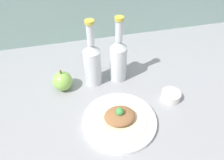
{
  "coord_description": "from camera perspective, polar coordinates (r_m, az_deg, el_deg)",
  "views": [
    {
      "loc": [
        -11.71,
        -49.95,
        61.01
      ],
      "look_at": [
        2.22,
        6.43,
        9.68
      ],
      "focal_mm": 35.0,
      "sensor_mm": 36.0,
      "label": 1
    }
  ],
  "objects": [
    {
      "name": "apple",
      "position": [
        0.88,
        -12.78,
        -0.27
      ],
      "size": [
        7.8,
        7.8,
        9.29
      ],
      "color": "#84B74C",
      "rests_on": "ground_plane"
    },
    {
      "name": "dipping_bowl",
      "position": [
        0.86,
        15.09,
        -4.01
      ],
      "size": [
        7.26,
        7.26,
        3.33
      ],
      "color": "silver",
      "rests_on": "ground_plane"
    },
    {
      "name": "plated_food",
      "position": [
        0.75,
        1.99,
        -9.59
      ],
      "size": [
        18.8,
        18.8,
        5.35
      ],
      "color": "beige",
      "rests_on": "plate"
    },
    {
      "name": "ground_plane",
      "position": [
        0.81,
        -0.44,
        -9.38
      ],
      "size": [
        180.0,
        110.0,
        4.0
      ],
      "primitive_type": "cube",
      "color": "gray"
    },
    {
      "name": "plate",
      "position": [
        0.76,
        1.96,
        -10.52
      ],
      "size": [
        25.41,
        25.41,
        1.95
      ],
      "color": "white",
      "rests_on": "ground_plane"
    },
    {
      "name": "cider_bottle_right",
      "position": [
        0.87,
        1.67,
        5.74
      ],
      "size": [
        6.83,
        6.83,
        27.67
      ],
      "color": "silver",
      "rests_on": "ground_plane"
    },
    {
      "name": "cider_bottle_left",
      "position": [
        0.85,
        -5.17,
        4.74
      ],
      "size": [
        6.83,
        6.83,
        27.67
      ],
      "color": "silver",
      "rests_on": "ground_plane"
    }
  ]
}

